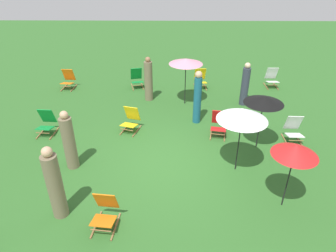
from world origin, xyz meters
The scene contains 19 objects.
ground_plane centered at (0.00, 0.00, 0.00)m, with size 40.00×40.00×0.00m, color #2D6026.
deckchair_0 centered at (-4.37, 5.36, 0.37)m, with size 0.53×0.79×0.83m.
deckchair_1 centered at (-1.23, 1.79, 0.37)m, with size 0.67×0.86×0.83m.
deckchair_2 centered at (4.48, 5.64, 0.37)m, with size 0.48×0.76×0.83m.
deckchair_3 centered at (-3.95, 1.58, 0.37)m, with size 0.52×0.79×0.83m.
deckchair_5 centered at (1.35, 5.51, 0.37)m, with size 0.53×0.79×0.83m.
deckchair_6 centered at (1.63, 1.56, 0.37)m, with size 0.60×0.83×0.83m.
deckchair_7 centered at (3.92, 1.23, 0.37)m, with size 0.49×0.77×0.83m.
deckchair_8 centered at (-1.41, 5.53, 0.37)m, with size 0.64×0.85×0.83m.
deckchair_9 centered at (-1.31, -2.27, 0.37)m, with size 0.55×0.81×0.83m.
umbrella_0 centered at (2.70, 0.83, 1.58)m, with size 1.13×1.13×1.69m.
umbrella_1 centered at (1.87, -0.28, 1.70)m, with size 1.29×1.29×1.86m.
umbrella_2 centered at (2.73, -1.63, 1.57)m, with size 0.99×0.99×1.71m.
umbrella_3 centered at (0.62, 3.86, 1.70)m, with size 1.25×1.25×1.81m.
person_0 centered at (2.89, 3.82, 0.79)m, with size 0.31×0.31×1.67m.
person_1 centered at (-0.80, 4.20, 0.82)m, with size 0.45×0.45×1.75m.
person_2 centered at (-2.39, -1.98, 0.86)m, with size 0.40×0.40×1.83m.
person_3 centered at (-2.62, -0.21, 0.81)m, with size 0.42×0.42×1.72m.
person_4 centered at (0.98, 2.38, 0.92)m, with size 0.31×0.31×1.86m.
Camera 1 is at (0.10, -6.98, 5.23)m, focal length 32.65 mm.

